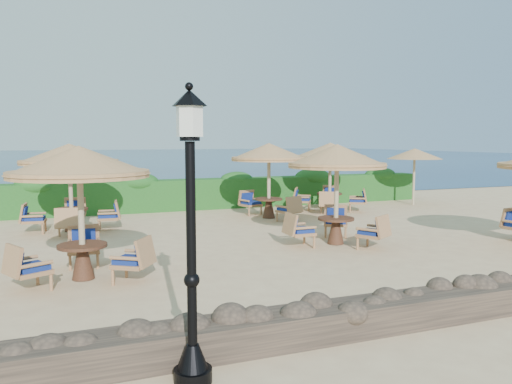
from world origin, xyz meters
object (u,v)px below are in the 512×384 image
object	(u,v)px
extra_parasol	(415,154)
cafe_set_3	(70,171)
lamp_post	(191,249)
cafe_set_4	(269,162)
cafe_set_1	(337,174)
cafe_set_5	(330,165)
cafe_set_0	(80,185)

from	to	relation	value
extra_parasol	cafe_set_3	bearing A→B (deg)	-174.03
lamp_post	cafe_set_4	bearing A→B (deg)	63.40
lamp_post	cafe_set_3	distance (m)	10.63
extra_parasol	cafe_set_3	xyz separation A→B (m)	(-13.74, -1.44, -0.32)
cafe_set_1	cafe_set_5	distance (m)	6.22
cafe_set_3	cafe_set_5	xyz separation A→B (m)	(9.44, 1.02, -0.03)
cafe_set_4	cafe_set_0	bearing A→B (deg)	-137.60
cafe_set_4	cafe_set_5	world-z (taller)	same
cafe_set_0	cafe_set_3	size ratio (longest dim) A/B	0.96
extra_parasol	cafe_set_3	distance (m)	13.82
extra_parasol	cafe_set_4	bearing A→B (deg)	-170.57
lamp_post	cafe_set_4	xyz separation A→B (m)	(5.41, 10.81, 0.43)
cafe_set_1	cafe_set_3	size ratio (longest dim) A/B	0.96
lamp_post	cafe_set_1	bearing A→B (deg)	48.50
cafe_set_3	cafe_set_5	size ratio (longest dim) A/B	1.05
extra_parasol	lamp_post	bearing A→B (deg)	-136.40
cafe_set_3	cafe_set_0	bearing A→B (deg)	-88.73
lamp_post	cafe_set_5	distance (m)	14.25
cafe_set_0	cafe_set_5	xyz separation A→B (m)	(9.32, 6.65, -0.08)
cafe_set_3	lamp_post	bearing A→B (deg)	-83.82
cafe_set_3	cafe_set_4	world-z (taller)	same
cafe_set_4	cafe_set_3	bearing A→B (deg)	-177.87
cafe_set_4	cafe_set_5	xyz separation A→B (m)	(2.89, 0.78, -0.17)
cafe_set_1	cafe_set_4	bearing A→B (deg)	89.75
cafe_set_4	cafe_set_5	bearing A→B (deg)	15.14
lamp_post	cafe_set_1	size ratio (longest dim) A/B	1.19
cafe_set_3	extra_parasol	bearing A→B (deg)	5.97
lamp_post	cafe_set_1	distance (m)	8.14
cafe_set_1	cafe_set_3	world-z (taller)	same
extra_parasol	cafe_set_0	size ratio (longest dim) A/B	0.86
extra_parasol	cafe_set_4	distance (m)	7.29
cafe_set_1	cafe_set_4	world-z (taller)	same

